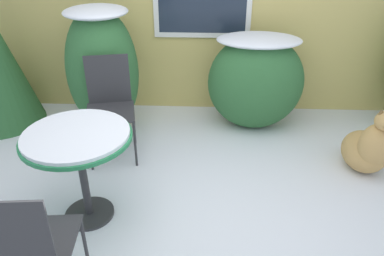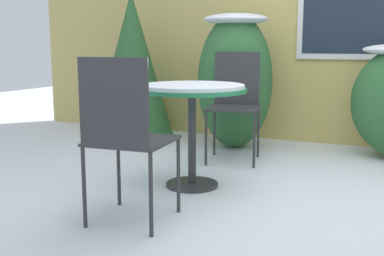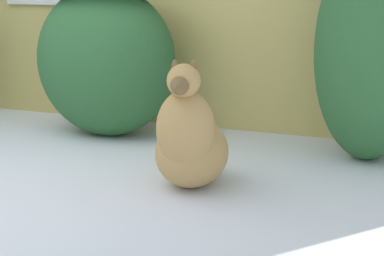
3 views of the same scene
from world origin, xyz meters
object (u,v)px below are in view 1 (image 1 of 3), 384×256
object	(u,v)px
dog	(368,148)
patio_chair_near_table	(110,103)
patio_table	(78,147)
patio_chair_far_side	(27,248)

from	to	relation	value
dog	patio_chair_near_table	bearing A→B (deg)	167.01
dog	patio_table	bearing A→B (deg)	-170.97
patio_table	dog	xyz separation A→B (m)	(2.50, 0.74, -0.40)
patio_chair_far_side	dog	bearing A→B (deg)	-152.27
patio_chair_far_side	dog	size ratio (longest dim) A/B	1.40
patio_chair_near_table	patio_chair_far_side	size ratio (longest dim) A/B	1.00
patio_table	dog	bearing A→B (deg)	16.57
patio_table	dog	world-z (taller)	patio_table
patio_chair_near_table	dog	world-z (taller)	patio_chair_near_table
patio_table	patio_chair_near_table	size ratio (longest dim) A/B	0.81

